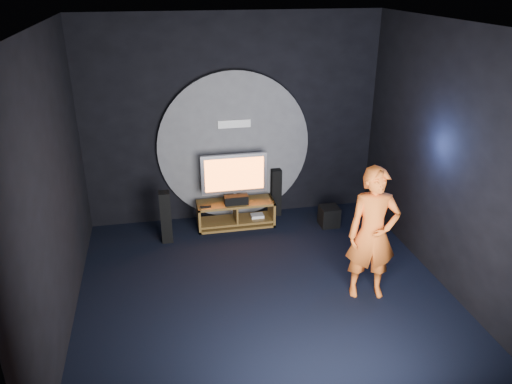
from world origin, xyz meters
The scene contains 15 objects.
floor centered at (0.00, 0.00, 0.00)m, with size 5.00×5.00×0.00m, color black.
back_wall centered at (0.00, 2.50, 1.75)m, with size 5.00×0.04×3.50m, color black.
front_wall centered at (0.00, -2.50, 1.75)m, with size 5.00×0.04×3.50m, color black.
left_wall centered at (-2.50, 0.00, 1.75)m, with size 0.04×5.00×3.50m, color black.
right_wall centered at (2.50, 0.00, 1.75)m, with size 0.04×5.00×3.50m, color black.
ceiling centered at (0.00, 0.00, 3.50)m, with size 5.00×5.00×0.01m, color black.
wall_disc_panel centered at (0.00, 2.44, 1.30)m, with size 2.60×0.11×2.60m.
media_console centered at (-0.05, 2.05, 0.20)m, with size 1.32×0.45×0.45m.
tv centered at (-0.06, 2.12, 0.90)m, with size 1.12×0.22×0.83m.
center_speaker centered at (-0.06, 1.96, 0.53)m, with size 0.40×0.15×0.15m, color black.
remote centered at (-0.58, 1.93, 0.46)m, with size 0.18×0.05×0.02m, color black.
tower_speaker_left centered at (-1.24, 1.74, 0.43)m, with size 0.17×0.19×0.87m, color black.
tower_speaker_right centered at (0.72, 2.34, 0.43)m, with size 0.17×0.19×0.87m, color black.
subwoofer centered at (1.52, 1.73, 0.17)m, with size 0.32×0.32×0.35m, color black.
player centered at (1.36, -0.29, 0.92)m, with size 0.67×0.44×1.84m, color orange.
Camera 1 is at (-1.27, -5.57, 4.03)m, focal length 35.00 mm.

